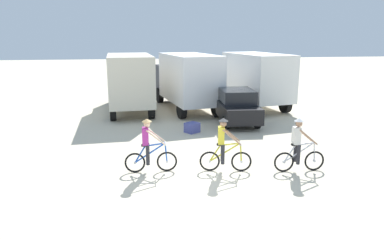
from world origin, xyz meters
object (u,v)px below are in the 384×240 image
at_px(box_truck_avon_van, 187,79).
at_px(cyclist_cowboy_hat, 224,147).
at_px(box_truck_cream_rv, 130,80).
at_px(cyclist_orange_shirt, 149,148).
at_px(sedan_parked, 236,106).
at_px(box_truck_white_box, 252,77).
at_px(cyclist_near_camera, 298,147).
at_px(supply_crate, 192,128).

bearing_deg(box_truck_avon_van, cyclist_cowboy_hat, -91.32).
relative_size(box_truck_cream_rv, cyclist_orange_shirt, 3.77).
xyz_separation_m(box_truck_cream_rv, sedan_parked, (5.40, -3.87, -0.99)).
xyz_separation_m(box_truck_white_box, cyclist_near_camera, (-2.00, -10.92, -1.03)).
distance_m(box_truck_avon_van, supply_crate, 5.59).
height_order(sedan_parked, cyclist_near_camera, cyclist_near_camera).
xyz_separation_m(sedan_parked, cyclist_near_camera, (0.16, -6.90, -0.04)).
xyz_separation_m(box_truck_cream_rv, supply_crate, (2.87, -5.39, -1.64)).
bearing_deg(sedan_parked, box_truck_cream_rv, 144.41).
distance_m(box_truck_cream_rv, supply_crate, 6.32).
bearing_deg(box_truck_cream_rv, cyclist_near_camera, -62.69).
relative_size(sedan_parked, supply_crate, 7.36).
relative_size(box_truck_white_box, cyclist_orange_shirt, 3.87).
bearing_deg(cyclist_cowboy_hat, sedan_parked, 70.83).
distance_m(cyclist_cowboy_hat, supply_crate, 5.03).
xyz_separation_m(box_truck_avon_van, sedan_parked, (2.03, -3.79, -0.99)).
distance_m(box_truck_cream_rv, box_truck_white_box, 7.56).
relative_size(box_truck_white_box, sedan_parked, 1.64).
bearing_deg(box_truck_white_box, cyclist_cowboy_hat, -112.76).
height_order(box_truck_avon_van, cyclist_cowboy_hat, box_truck_avon_van).
bearing_deg(box_truck_white_box, cyclist_near_camera, -100.36).
bearing_deg(box_truck_avon_van, cyclist_near_camera, -78.48).
distance_m(box_truck_avon_van, sedan_parked, 4.41).
relative_size(sedan_parked, cyclist_near_camera, 2.36).
bearing_deg(box_truck_avon_van, box_truck_white_box, 3.05).
bearing_deg(box_truck_avon_van, sedan_parked, -61.91).
bearing_deg(sedan_parked, cyclist_orange_shirt, -127.25).
height_order(box_truck_avon_van, supply_crate, box_truck_avon_van).
height_order(box_truck_avon_van, cyclist_near_camera, box_truck_avon_van).
distance_m(box_truck_white_box, supply_crate, 7.44).
bearing_deg(cyclist_near_camera, supply_crate, 116.58).
height_order(cyclist_orange_shirt, cyclist_near_camera, same).
height_order(box_truck_cream_rv, sedan_parked, box_truck_cream_rv).
height_order(box_truck_avon_van, cyclist_orange_shirt, box_truck_avon_van).
height_order(box_truck_cream_rv, cyclist_near_camera, box_truck_cream_rv).
distance_m(box_truck_avon_van, cyclist_near_camera, 10.96).
height_order(cyclist_orange_shirt, cyclist_cowboy_hat, same).
bearing_deg(cyclist_near_camera, box_truck_cream_rv, 117.31).
bearing_deg(cyclist_orange_shirt, sedan_parked, 52.75).
height_order(box_truck_avon_van, box_truck_white_box, same).
bearing_deg(cyclist_cowboy_hat, supply_crate, 93.13).
bearing_deg(sedan_parked, supply_crate, -148.97).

